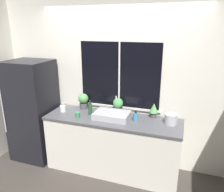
# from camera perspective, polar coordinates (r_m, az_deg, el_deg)

# --- Properties ---
(ground_plane) EXTENTS (14.00, 14.00, 0.00)m
(ground_plane) POSITION_cam_1_polar(r_m,az_deg,el_deg) (3.49, -1.62, -21.25)
(ground_plane) COLOR #38332D
(wall_back) EXTENTS (8.00, 0.09, 2.70)m
(wall_back) POSITION_cam_1_polar(r_m,az_deg,el_deg) (3.47, 2.09, 3.56)
(wall_back) COLOR silver
(wall_back) RESTS_ON ground_plane
(wall_left) EXTENTS (0.06, 7.00, 2.70)m
(wall_left) POSITION_cam_1_polar(r_m,az_deg,el_deg) (5.10, -17.62, 7.31)
(wall_left) COLOR silver
(wall_left) RESTS_ON ground_plane
(counter) EXTENTS (2.04, 0.63, 0.89)m
(counter) POSITION_cam_1_polar(r_m,az_deg,el_deg) (3.48, 0.10, -12.55)
(counter) COLOR silver
(counter) RESTS_ON ground_plane
(refrigerator) EXTENTS (0.68, 0.64, 1.69)m
(refrigerator) POSITION_cam_1_polar(r_m,az_deg,el_deg) (3.92, -19.97, -3.60)
(refrigerator) COLOR black
(refrigerator) RESTS_ON ground_plane
(sink) EXTENTS (0.52, 0.41, 0.28)m
(sink) POSITION_cam_1_polar(r_m,az_deg,el_deg) (3.28, -0.02, -4.99)
(sink) COLOR #ADADB2
(sink) RESTS_ON counter
(potted_plant_left) EXTENTS (0.17, 0.17, 0.26)m
(potted_plant_left) POSITION_cam_1_polar(r_m,az_deg,el_deg) (3.64, -7.49, -1.14)
(potted_plant_left) COLOR #4C4C51
(potted_plant_left) RESTS_ON counter
(potted_plant_center) EXTENTS (0.16, 0.16, 0.24)m
(potted_plant_center) POSITION_cam_1_polar(r_m,az_deg,el_deg) (3.43, 1.58, -2.31)
(potted_plant_center) COLOR #4C4C51
(potted_plant_center) RESTS_ON counter
(potted_plant_right) EXTENTS (0.13, 0.13, 0.22)m
(potted_plant_right) POSITION_cam_1_polar(r_m,az_deg,el_deg) (3.32, 10.86, -3.49)
(potted_plant_right) COLOR #4C4C51
(potted_plant_right) RESTS_ON counter
(soap_bottle) EXTENTS (0.07, 0.07, 0.16)m
(soap_bottle) POSITION_cam_1_polar(r_m,az_deg,el_deg) (3.19, 6.17, -5.39)
(soap_bottle) COLOR teal
(soap_bottle) RESTS_ON counter
(bottle_tall) EXTENTS (0.06, 0.06, 0.23)m
(bottle_tall) POSITION_cam_1_polar(r_m,az_deg,el_deg) (3.39, -5.72, -3.35)
(bottle_tall) COLOR #235128
(bottle_tall) RESTS_ON counter
(mug_grey) EXTENTS (0.08, 0.08, 0.08)m
(mug_grey) POSITION_cam_1_polar(r_m,az_deg,el_deg) (3.77, -12.57, -2.42)
(mug_grey) COLOR gray
(mug_grey) RESTS_ON counter
(mug_green) EXTENTS (0.07, 0.07, 0.08)m
(mug_green) POSITION_cam_1_polar(r_m,az_deg,el_deg) (3.34, -8.99, -4.88)
(mug_green) COLOR #38844C
(mug_green) RESTS_ON counter
(mug_white) EXTENTS (0.09, 0.09, 0.10)m
(mug_white) POSITION_cam_1_polar(r_m,az_deg,el_deg) (3.60, -12.69, -3.24)
(mug_white) COLOR white
(mug_white) RESTS_ON counter
(kettle) EXTENTS (0.17, 0.17, 0.16)m
(kettle) POSITION_cam_1_polar(r_m,az_deg,el_deg) (3.18, 15.13, -5.73)
(kettle) COLOR #B2B2B7
(kettle) RESTS_ON counter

